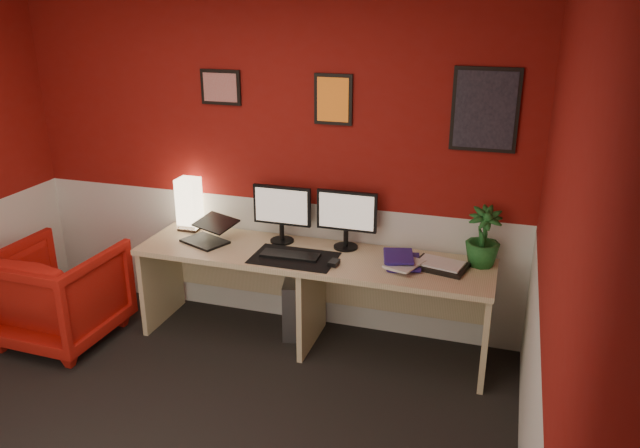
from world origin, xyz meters
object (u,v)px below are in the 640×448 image
(monitor_left, at_px, (281,205))
(zen_tray, at_px, (440,266))
(monitor_right, at_px, (346,211))
(armchair, at_px, (59,293))
(desk, at_px, (312,300))
(potted_plant, at_px, (483,237))
(laptop, at_px, (204,229))
(pc_tower, at_px, (298,303))
(shoji_lamp, at_px, (189,205))

(monitor_left, relative_size, zen_tray, 1.66)
(monitor_right, xyz_separation_m, armchair, (-2.05, -0.69, -0.64))
(desk, height_order, monitor_left, monitor_left)
(potted_plant, bearing_deg, laptop, -174.45)
(desk, bearing_deg, monitor_left, 149.28)
(laptop, xyz_separation_m, monitor_right, (1.05, 0.22, 0.18))
(monitor_left, distance_m, pc_tower, 0.80)
(shoji_lamp, distance_m, potted_plant, 2.27)
(laptop, xyz_separation_m, pc_tower, (0.68, 0.19, -0.61))
(monitor_left, bearing_deg, desk, -30.72)
(laptop, distance_m, monitor_left, 0.61)
(desk, bearing_deg, potted_plant, 8.44)
(shoji_lamp, height_order, zen_tray, shoji_lamp)
(shoji_lamp, bearing_deg, zen_tray, -4.86)
(pc_tower, bearing_deg, potted_plant, -13.44)
(shoji_lamp, height_order, monitor_right, monitor_right)
(laptop, bearing_deg, shoji_lamp, 159.17)
(desk, height_order, laptop, laptop)
(potted_plant, distance_m, armchair, 3.16)
(laptop, relative_size, monitor_left, 0.57)
(zen_tray, bearing_deg, monitor_left, 173.70)
(desk, distance_m, armchair, 1.92)
(shoji_lamp, bearing_deg, potted_plant, -0.93)
(armchair, bearing_deg, pc_tower, -156.99)
(monitor_left, distance_m, armchair, 1.81)
(zen_tray, height_order, potted_plant, potted_plant)
(pc_tower, bearing_deg, desk, -58.82)
(desk, xyz_separation_m, pc_tower, (-0.17, 0.17, -0.14))
(armchair, bearing_deg, shoji_lamp, -135.69)
(laptop, distance_m, zen_tray, 1.77)
(monitor_right, distance_m, potted_plant, 0.98)
(zen_tray, bearing_deg, pc_tower, 173.26)
(laptop, height_order, potted_plant, potted_plant)
(desk, relative_size, pc_tower, 5.78)
(monitor_left, xyz_separation_m, pc_tower, (0.13, -0.01, -0.80))
(monitor_left, height_order, potted_plant, monitor_left)
(zen_tray, distance_m, armchair, 2.85)
(monitor_right, bearing_deg, desk, -135.39)
(shoji_lamp, distance_m, armchair, 1.18)
(desk, xyz_separation_m, monitor_left, (-0.30, 0.18, 0.66))
(desk, height_order, armchair, armchair)
(monitor_left, bearing_deg, pc_tower, -2.46)
(laptop, height_order, monitor_right, monitor_right)
(shoji_lamp, height_order, armchair, shoji_lamp)
(laptop, bearing_deg, monitor_right, 34.83)
(monitor_right, height_order, potted_plant, monitor_right)
(laptop, height_order, zen_tray, laptop)
(monitor_left, height_order, pc_tower, monitor_left)
(zen_tray, relative_size, potted_plant, 0.83)
(monitor_right, distance_m, pc_tower, 0.88)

